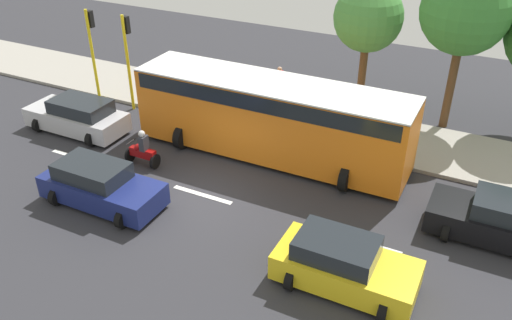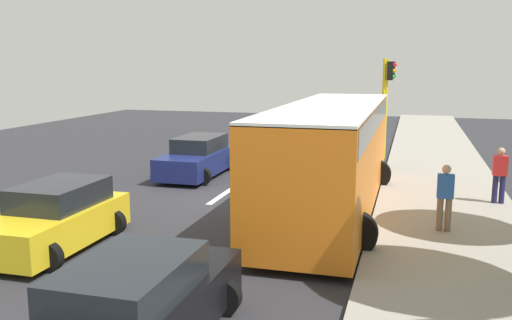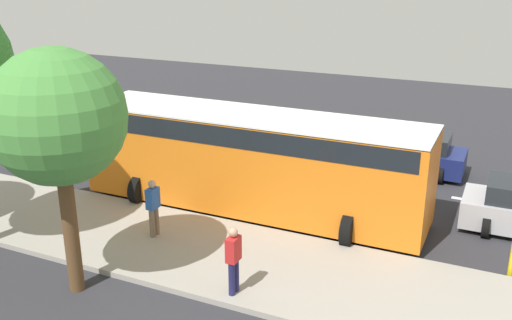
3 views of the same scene
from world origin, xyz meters
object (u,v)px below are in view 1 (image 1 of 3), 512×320
Objects in this scene: motorcycle at (142,151)px; car_yellow_cab at (344,265)px; pedestrian_near_signal at (335,109)px; car_dark_blue at (100,186)px; car_black at (502,221)px; car_silver at (78,116)px; pedestrian_by_tree at (279,82)px; street_tree_center at (466,11)px; street_tree_south at (368,18)px; traffic_light_midblock at (92,42)px; traffic_light_corner at (128,49)px; city_bus at (271,114)px.

car_yellow_cab is at bearing -107.14° from motorcycle.
car_dark_blue is at bearing 148.26° from pedestrian_near_signal.
car_dark_blue is at bearing 107.96° from car_black.
car_silver is 9.40m from pedestrian_by_tree.
car_black is at bearing -83.98° from motorcycle.
street_tree_south is at bearing 86.33° from street_tree_center.
motorcycle is at bearing 163.43° from pedestrian_by_tree.
car_silver and car_dark_blue have the same top height.
car_dark_blue is 2.74m from motorcycle.
car_silver is 1.01× the size of traffic_light_midblock.
traffic_light_corner reaches higher than car_silver.
motorcycle is 14.00m from street_tree_center.
traffic_light_midblock is 16.46m from street_tree_center.
motorcycle is (-2.96, 4.11, -1.20)m from city_bus.
city_bus is (1.60, 8.78, 1.13)m from car_black.
street_tree_south reaches higher than motorcycle.
motorcycle reaches higher than car_dark_blue.
city_bus is 9.91m from traffic_light_midblock.
pedestrian_by_tree is 0.24× the size of street_tree_center.
motorcycle reaches higher than car_yellow_cab.
street_tree_south is at bearing -52.23° from car_silver.
street_tree_center reaches higher than traffic_light_corner.
car_yellow_cab and car_silver have the same top height.
pedestrian_by_tree is at bearing -10.95° from car_dark_blue.
traffic_light_midblock is (2.73, 18.57, 2.22)m from car_black.
car_yellow_cab is at bearing -147.31° from pedestrian_by_tree.
pedestrian_near_signal reaches higher than car_yellow_cab.
street_tree_south reaches higher than traffic_light_midblock.
street_tree_center is (11.57, -0.85, 4.44)m from car_yellow_cab.
car_dark_blue is at bearing 89.49° from car_yellow_cab.
traffic_light_corner and traffic_light_midblock have the same top height.
traffic_light_midblock is (0.00, 2.07, 0.00)m from traffic_light_corner.
street_tree_center is (4.68, -13.55, 2.22)m from traffic_light_corner.
city_bus is (5.69, -3.83, 1.13)m from car_dark_blue.
pedestrian_by_tree is at bearing 32.69° from car_yellow_cab.
pedestrian_near_signal is at bearing -63.54° from car_silver.
pedestrian_near_signal is (8.78, -5.43, 0.35)m from car_dark_blue.
traffic_light_corner is at bearing 117.27° from street_tree_south.
city_bus is at bearing -96.55° from traffic_light_midblock.
car_dark_blue is 0.97× the size of traffic_light_midblock.
street_tree_center is at bearing -45.17° from city_bus.
traffic_light_corner is at bearing -90.00° from traffic_light_midblock.
traffic_light_midblock is at bearing 114.76° from pedestrian_by_tree.
car_yellow_cab is at bearing -90.51° from car_dark_blue.
city_bus is at bearing -98.28° from traffic_light_corner.
street_tree_center reaches higher than car_black.
car_silver is 2.68× the size of pedestrian_by_tree.
pedestrian_near_signal is at bearing 175.16° from street_tree_south.
traffic_light_midblock is at bearing 83.45° from city_bus.
car_black is 18.90m from traffic_light_midblock.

